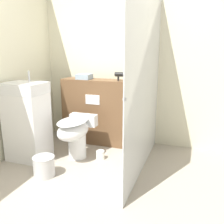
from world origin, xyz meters
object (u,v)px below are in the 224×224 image
(toilet, at_px, (75,133))
(waste_bin, at_px, (44,166))
(hair_drier, at_px, (121,75))
(sink_vanity, at_px, (27,121))

(toilet, distance_m, waste_bin, 0.62)
(waste_bin, bearing_deg, hair_drier, 64.43)
(hair_drier, bearing_deg, toilet, -124.65)
(hair_drier, bearing_deg, sink_vanity, -141.60)
(toilet, height_order, waste_bin, toilet)
(sink_vanity, relative_size, hair_drier, 6.16)
(toilet, relative_size, sink_vanity, 0.56)
(toilet, height_order, sink_vanity, sink_vanity)
(sink_vanity, bearing_deg, waste_bin, -37.46)
(sink_vanity, height_order, waste_bin, sink_vanity)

